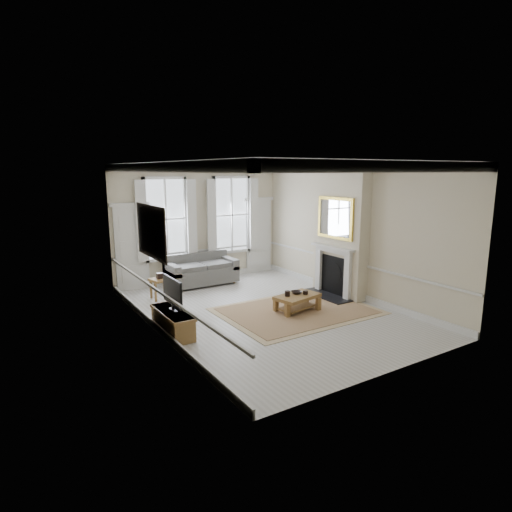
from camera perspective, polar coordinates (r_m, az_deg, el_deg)
floor at (r=10.05m, az=1.41°, el=-7.48°), size 7.20×7.20×0.00m
ceiling at (r=9.51m, az=1.51°, el=12.29°), size 7.20×7.20×0.00m
back_wall at (r=12.76m, az=-7.53°, el=4.31°), size 5.20×0.00×5.20m
left_wall at (r=8.50m, az=-13.31°, el=0.58°), size 0.00×7.20×7.20m
right_wall at (r=11.27m, az=12.56°, el=3.21°), size 0.00×7.20×7.20m
window_left at (r=12.30m, az=-11.92°, el=4.84°), size 1.26×0.20×2.20m
window_right at (r=13.17m, az=-3.29°, el=5.48°), size 1.26×0.20×2.20m
door_left at (r=12.11m, az=-16.23°, el=0.94°), size 0.90×0.08×2.30m
door_right at (r=13.78m, az=0.37°, el=2.62°), size 0.90×0.08×2.30m
painting at (r=8.74m, az=-13.81°, el=3.17°), size 0.05×1.66×1.06m
chimney_breast at (r=11.29m, az=11.21°, el=3.28°), size 0.35×1.70×3.38m
hearth at (r=11.36m, az=9.32°, el=-5.25°), size 0.55×1.50×0.05m
fireplace at (r=11.32m, az=10.19°, el=-1.65°), size 0.21×1.45×1.33m
mirror at (r=11.10m, az=10.47°, el=4.99°), size 0.06×1.26×1.06m
sofa at (r=12.46m, az=-7.39°, el=-2.07°), size 1.98×0.96×0.89m
side_table at (r=11.21m, az=-12.71°, el=-3.47°), size 0.53×0.53×0.54m
rug at (r=10.14m, az=5.49°, el=-7.28°), size 3.50×2.60×0.02m
coffee_table at (r=10.05m, az=5.52°, el=-5.63°), size 1.16×0.82×0.40m
ceramic_pot_a at (r=9.90m, az=4.21°, el=-5.01°), size 0.12×0.12×0.12m
ceramic_pot_b at (r=10.10m, az=6.61°, el=-4.84°), size 0.12×0.12×0.09m
bowl at (r=10.12m, az=5.42°, el=-4.85°), size 0.29×0.29×0.06m
tv_stand at (r=8.87m, az=-11.04°, el=-8.68°), size 0.43×1.33×0.48m
tv at (r=8.68m, az=-11.05°, el=-4.72°), size 0.08×0.90×0.68m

